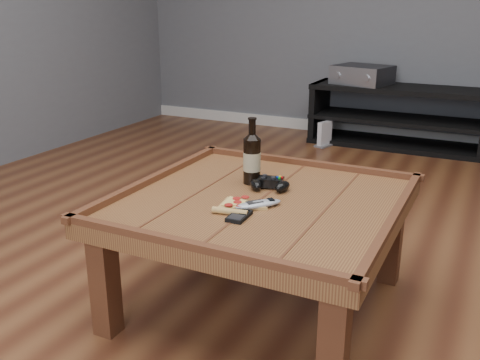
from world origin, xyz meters
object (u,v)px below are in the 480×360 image
at_px(beer_bottle, 252,157).
at_px(smartphone, 239,216).
at_px(coffee_table, 261,213).
at_px(pizza_slice, 236,205).
at_px(av_receiver, 362,75).
at_px(game_console, 325,135).
at_px(game_controller, 270,184).
at_px(remote_control, 258,204).
at_px(media_console, 397,117).

height_order(beer_bottle, smartphone, beer_bottle).
height_order(coffee_table, beer_bottle, beer_bottle).
height_order(coffee_table, smartphone, coffee_table).
height_order(pizza_slice, smartphone, pizza_slice).
xyz_separation_m(beer_bottle, smartphone, (0.12, -0.35, -0.10)).
bearing_deg(pizza_slice, av_receiver, 87.06).
distance_m(av_receiver, game_console, 0.59).
bearing_deg(pizza_slice, game_console, 92.23).
relative_size(game_controller, smartphone, 1.56).
height_order(smartphone, game_console, smartphone).
height_order(game_controller, game_console, game_controller).
xyz_separation_m(coffee_table, game_controller, (-0.01, 0.11, 0.08)).
xyz_separation_m(beer_bottle, remote_control, (0.14, -0.24, -0.10)).
relative_size(smartphone, remote_control, 0.65).
bearing_deg(smartphone, av_receiver, 93.76).
height_order(av_receiver, game_console, av_receiver).
height_order(game_controller, av_receiver, av_receiver).
distance_m(pizza_slice, remote_control, 0.08).
relative_size(smartphone, av_receiver, 0.22).
bearing_deg(coffee_table, media_console, 90.00).
distance_m(media_console, smartphone, 2.96).
relative_size(remote_control, game_console, 0.82).
bearing_deg(remote_control, media_console, 131.09).
distance_m(smartphone, av_receiver, 2.97).
relative_size(pizza_slice, smartphone, 2.22).
bearing_deg(remote_control, game_controller, 142.16).
bearing_deg(beer_bottle, game_console, 100.16).
bearing_deg(game_console, media_console, 44.56).
relative_size(av_receiver, game_console, 2.42).
relative_size(coffee_table, media_console, 0.74).
distance_m(coffee_table, game_console, 2.56).
bearing_deg(av_receiver, pizza_slice, -70.12).
height_order(media_console, game_console, media_console).
distance_m(media_console, remote_control, 2.85).
xyz_separation_m(media_console, av_receiver, (-0.31, -0.01, 0.33)).
distance_m(media_console, av_receiver, 0.46).
relative_size(beer_bottle, smartphone, 2.43).
relative_size(media_console, pizza_slice, 5.68).
relative_size(coffee_table, smartphone, 9.28).
xyz_separation_m(remote_control, av_receiver, (-0.34, 2.83, 0.11)).
distance_m(media_console, pizza_slice, 2.88).
distance_m(coffee_table, pizza_slice, 0.15).
bearing_deg(beer_bottle, game_controller, -21.40).
distance_m(coffee_table, media_console, 2.75).
bearing_deg(pizza_slice, smartphone, -66.31).
xyz_separation_m(coffee_table, smartphone, (0.01, -0.20, 0.07)).
xyz_separation_m(smartphone, remote_control, (0.02, 0.12, 0.01)).
bearing_deg(remote_control, smartphone, -58.67).
xyz_separation_m(av_receiver, game_console, (-0.22, -0.26, -0.48)).
distance_m(beer_bottle, smartphone, 0.39).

